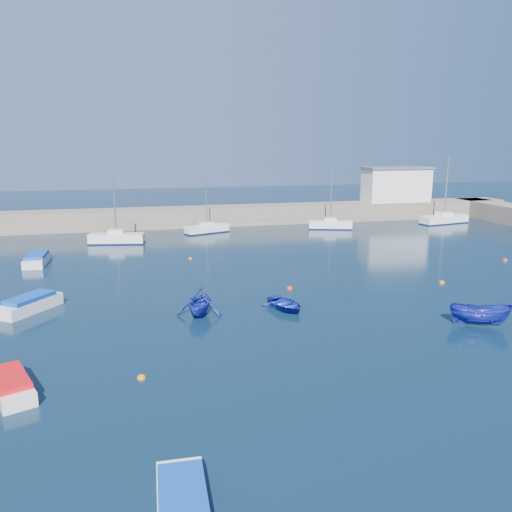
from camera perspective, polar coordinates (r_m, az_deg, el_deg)
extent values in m
plane|color=#0B1E30|center=(28.19, 7.35, -11.03)|extent=(220.00, 220.00, 0.00)
cube|color=#6F6454|center=(71.36, -6.03, 4.54)|extent=(96.00, 4.50, 2.60)
cube|color=silver|center=(80.65, 15.72, 7.79)|extent=(10.00, 4.00, 5.00)
cube|color=silver|center=(60.05, -15.63, 1.93)|extent=(6.48, 2.91, 1.19)
cylinder|color=#B7BABC|center=(59.45, -15.87, 5.90)|extent=(0.18, 0.18, 7.20)
cube|color=silver|center=(65.22, -5.62, 3.07)|extent=(6.05, 3.65, 0.99)
cylinder|color=#B7BABC|center=(64.69, -5.70, 6.44)|extent=(0.15, 0.15, 6.73)
cube|color=silver|center=(68.74, 8.47, 3.53)|extent=(6.00, 3.27, 1.09)
cylinder|color=#B7BABC|center=(68.24, 8.58, 6.74)|extent=(0.16, 0.16, 6.65)
cube|color=silver|center=(77.83, 20.68, 3.94)|extent=(7.82, 3.50, 1.18)
cylinder|color=#B7BABC|center=(77.31, 20.97, 7.56)|extent=(0.17, 0.17, 8.69)
cube|color=silver|center=(26.39, -26.22, -13.23)|extent=(2.87, 4.32, 0.67)
cube|color=red|center=(26.20, -26.32, -12.33)|extent=(2.42, 3.35, 0.25)
cube|color=silver|center=(37.93, -24.39, -5.17)|extent=(3.98, 4.56, 0.81)
cube|color=#0D3C96|center=(37.77, -24.46, -4.37)|extent=(3.24, 3.61, 0.30)
cube|color=silver|center=(52.49, -23.73, -0.42)|extent=(1.84, 5.12, 0.76)
cube|color=#0D3C96|center=(52.38, -23.79, 0.14)|extent=(1.74, 3.84, 0.29)
cube|color=#0D3C96|center=(16.77, -8.36, -25.77)|extent=(1.57, 3.33, 0.28)
imported|color=#162198|center=(35.03, 3.36, -5.53)|extent=(3.42, 4.07, 0.72)
imported|color=#162198|center=(33.87, -6.47, -5.21)|extent=(4.10, 4.38, 1.87)
imported|color=#162198|center=(34.86, 24.26, -6.12)|extent=(3.98, 2.92, 1.45)
sphere|color=#D0660A|center=(25.90, -12.96, -13.49)|extent=(0.45, 0.45, 0.45)
sphere|color=#BB310E|center=(39.92, 3.88, -3.78)|extent=(0.50, 0.50, 0.50)
sphere|color=#D0660A|center=(44.28, 20.46, -2.92)|extent=(0.46, 0.46, 0.46)
sphere|color=#D0660A|center=(50.57, -7.52, -0.34)|extent=(0.38, 0.38, 0.38)
sphere|color=#BB310E|center=(55.19, 26.57, -0.50)|extent=(0.50, 0.50, 0.50)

